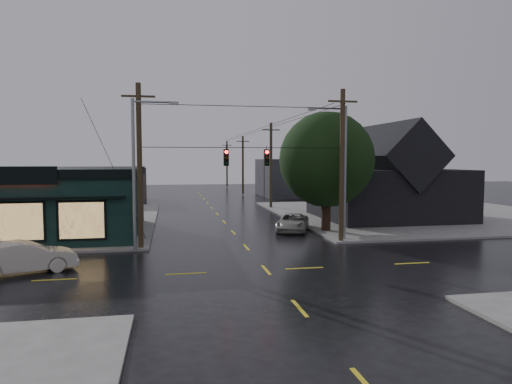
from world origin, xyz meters
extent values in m
plane|color=black|center=(0.00, 0.00, 0.00)|extent=(160.00, 160.00, 0.00)
cube|color=slate|center=(20.00, 20.00, 0.07)|extent=(28.00, 28.00, 0.15)
cube|color=black|center=(-15.00, 13.00, 2.25)|extent=(16.00, 12.00, 4.20)
cube|color=black|center=(-15.00, 13.00, 4.65)|extent=(16.30, 12.30, 0.60)
cube|color=black|center=(15.00, 17.00, 2.40)|extent=(12.00, 11.00, 4.50)
cylinder|color=black|center=(7.00, 10.91, 2.04)|extent=(0.70, 0.70, 3.77)
sphere|color=black|center=(7.00, 10.91, 5.55)|extent=(7.23, 7.23, 7.23)
cylinder|color=black|center=(0.00, 6.50, 6.30)|extent=(13.00, 0.04, 0.04)
cube|color=#3F332E|center=(-14.00, 40.00, 2.20)|extent=(12.00, 10.00, 4.40)
cube|color=#28282D|center=(16.00, 45.00, 2.80)|extent=(14.00, 12.00, 5.60)
imported|color=beige|center=(-11.72, 1.57, 0.78)|extent=(5.04, 3.32, 1.57)
imported|color=#A4A098|center=(4.62, 11.87, 0.67)|extent=(3.82, 5.31, 1.34)
camera|label=1|loc=(-4.71, -22.09, 5.56)|focal=32.00mm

